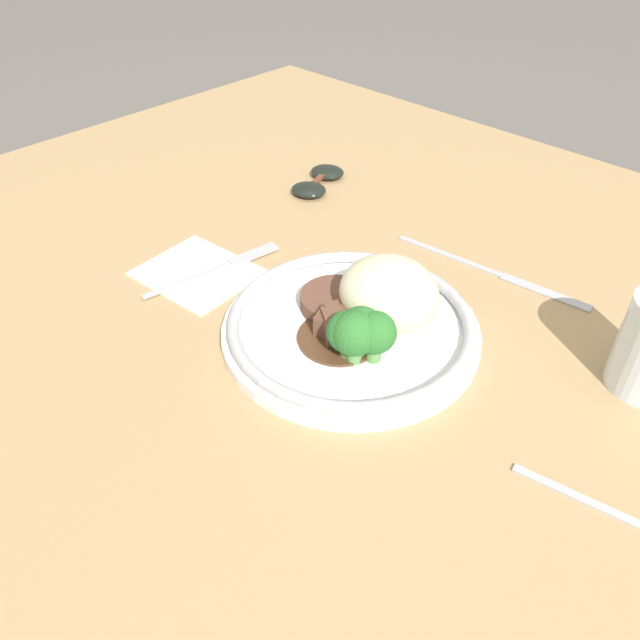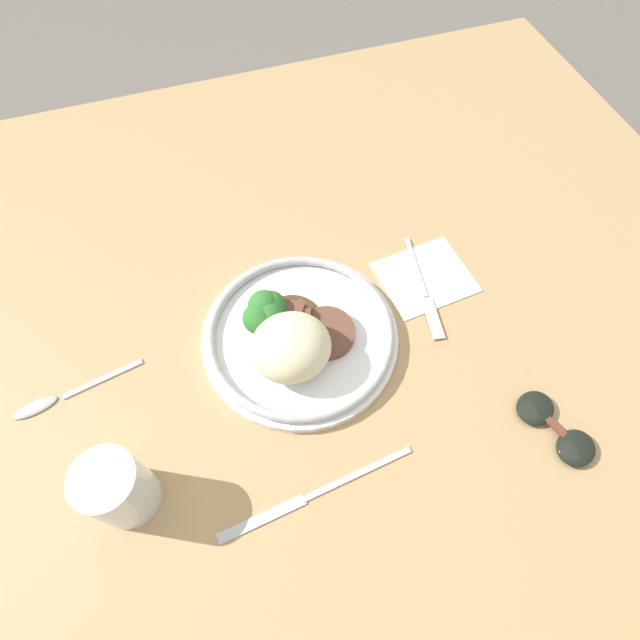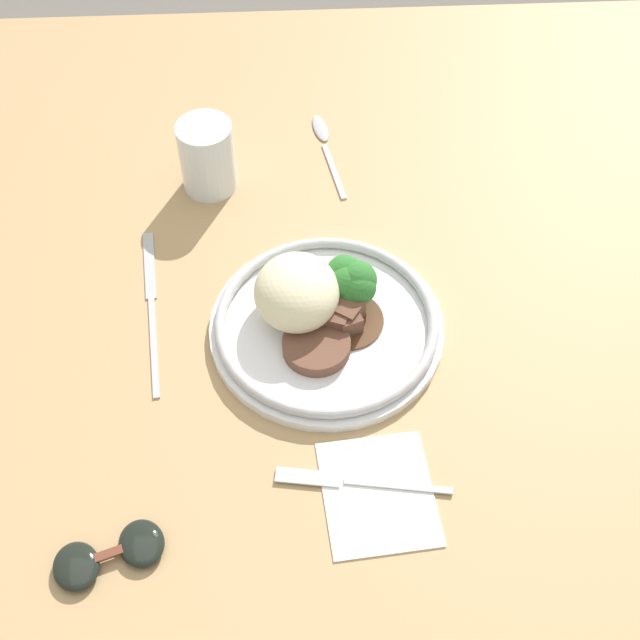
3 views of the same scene
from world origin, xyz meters
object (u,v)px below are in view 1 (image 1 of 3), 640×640
object	(u,v)px
fork	(226,265)
knife	(496,274)
sunglasses	(318,181)
plate	(360,318)

from	to	relation	value
fork	knife	distance (m)	0.30
sunglasses	knife	bearing A→B (deg)	-22.02
sunglasses	fork	bearing A→B (deg)	-91.89
knife	plate	bearing A→B (deg)	-107.93
fork	sunglasses	distance (m)	0.23
knife	sunglasses	bearing A→B (deg)	170.46
knife	fork	bearing A→B (deg)	-144.88
plate	sunglasses	size ratio (longest dim) A/B	2.27
knife	sunglasses	world-z (taller)	sunglasses
sunglasses	plate	bearing A→B (deg)	-57.53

